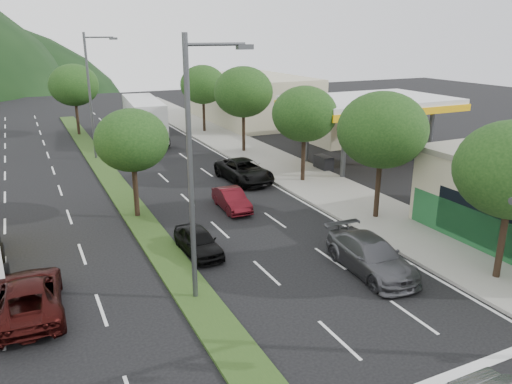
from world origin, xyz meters
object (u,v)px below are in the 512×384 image
tree_r_c (304,114)px  car_queue_a (198,241)px  streetlight_near (195,160)px  tree_med_near (132,140)px  car_queue_d (244,171)px  tree_r_d (243,92)px  car_queue_b (371,255)px  tree_r_b (382,130)px  motorhome (144,119)px  tree_r_e (203,85)px  car_queue_c (232,199)px  streetlight_mid (92,90)px  suv_maroon (28,296)px  tree_med_far (74,85)px

tree_r_c → car_queue_a: size_ratio=1.78×
streetlight_near → car_queue_a: (1.29, 3.92, -4.96)m
tree_med_near → car_queue_d: 9.96m
tree_r_d → car_queue_b: bearing=-100.6°
car_queue_d → tree_r_b: bearing=-72.9°
tree_r_b → motorhome: tree_r_b is taller
tree_r_c → motorhome: size_ratio=0.62×
car_queue_d → motorhome: (-2.89, 16.91, 1.33)m
car_queue_a → tree_med_near: bearing=101.5°
tree_r_c → tree_r_d: (0.00, 10.00, 0.43)m
tree_r_e → car_queue_d: tree_r_e is taller
tree_r_c → motorhome: (-6.50, 18.83, -2.66)m
tree_r_d → car_queue_c: bearing=-117.0°
streetlight_near → motorhome: (5.30, 30.83, -3.50)m
tree_r_b → streetlight_mid: (-11.79, 21.00, 0.55)m
car_queue_a → motorhome: bearing=79.2°
car_queue_b → motorhome: motorhome is taller
tree_r_b → tree_r_d: (0.00, 18.00, 0.14)m
streetlight_mid → car_queue_c: size_ratio=2.68×
tree_r_c → tree_r_e: size_ratio=0.97×
streetlight_mid → suv_maroon: bearing=-104.7°
tree_med_far → car_queue_c: bearing=-78.9°
tree_med_near → car_queue_d: bearing=25.0°
tree_med_near → car_queue_a: size_ratio=1.65×
streetlight_mid → car_queue_a: 21.70m
tree_r_c → car_queue_a: (-10.50, -8.08, -4.13)m
car_queue_a → car_queue_c: car_queue_a is taller
car_queue_c → tree_r_e: bearing=76.6°
tree_r_d → streetlight_near: (-11.79, -22.00, 0.40)m
tree_med_far → tree_med_near: bearing=-90.0°
motorhome → suv_maroon: bearing=-105.8°
tree_r_b → tree_r_c: tree_r_b is taller
tree_med_near → car_queue_c: bearing=-11.5°
suv_maroon → car_queue_b: size_ratio=1.00×
tree_r_e → car_queue_a: tree_r_e is taller
suv_maroon → streetlight_near: bearing=168.1°
tree_r_e → car_queue_a: size_ratio=1.84×
tree_r_e → tree_med_far: 12.65m
tree_med_near → suv_maroon: size_ratio=1.16×
suv_maroon → tree_r_d: bearing=-128.5°
tree_r_c → streetlight_near: size_ratio=0.65×
tree_r_c → suv_maroon: (-17.91, -10.40, -4.03)m
car_queue_a → motorhome: (4.00, 26.91, 1.46)m
tree_r_b → motorhome: 27.76m
tree_r_d → tree_r_e: size_ratio=1.07×
car_queue_c → car_queue_d: bearing=61.3°
car_queue_b → car_queue_d: (0.73, 15.00, 0.00)m
tree_r_e → tree_r_b: bearing=-90.0°
tree_r_d → tree_r_b: bearing=-90.0°
tree_med_near → car_queue_a: bearing=-76.1°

